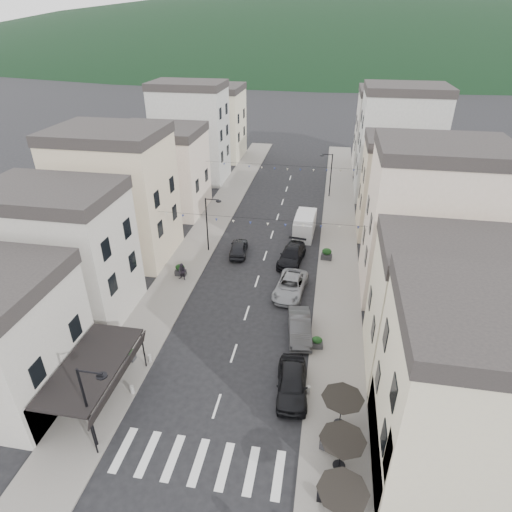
{
  "coord_description": "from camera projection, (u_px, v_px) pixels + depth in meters",
  "views": [
    {
      "loc": [
        5.8,
        -12.41,
        21.79
      ],
      "look_at": [
        0.15,
        19.65,
        3.5
      ],
      "focal_mm": 30.0,
      "sensor_mm": 36.0,
      "label": 1
    }
  ],
  "objects": [
    {
      "name": "ground",
      "position": [
        188.0,
        496.0,
        22.21
      ],
      "size": [
        700.0,
        700.0,
        0.0
      ],
      "primitive_type": "plane",
      "color": "black",
      "rests_on": "ground"
    },
    {
      "name": "sidewalk_left",
      "position": [
        211.0,
        226.0,
        50.79
      ],
      "size": [
        4.0,
        76.0,
        0.12
      ],
      "primitive_type": "cube",
      "color": "slate",
      "rests_on": "ground"
    },
    {
      "name": "sidewalk_right",
      "position": [
        339.0,
        235.0,
        48.52
      ],
      "size": [
        4.0,
        76.0,
        0.12
      ],
      "primitive_type": "cube",
      "color": "slate",
      "rests_on": "ground"
    },
    {
      "name": "hill_backdrop",
      "position": [
        330.0,
        54.0,
        279.77
      ],
      "size": [
        640.0,
        360.0,
        70.0
      ],
      "primitive_type": "ellipsoid",
      "color": "black",
      "rests_on": "ground"
    },
    {
      "name": "bistro_building",
      "position": [
        488.0,
        408.0,
        21.0
      ],
      "size": [
        10.0,
        8.0,
        10.0
      ],
      "primitive_type": "cube",
      "color": "beige",
      "rests_on": "ground"
    },
    {
      "name": "boutique_awning",
      "position": [
        95.0,
        367.0,
        26.07
      ],
      "size": [
        3.77,
        7.5,
        3.28
      ],
      "color": "black",
      "rests_on": "ground"
    },
    {
      "name": "buildings_row_left",
      "position": [
        167.0,
        159.0,
        53.82
      ],
      "size": [
        10.2,
        54.16,
        14.0
      ],
      "color": "#AEA9A0",
      "rests_on": "ground"
    },
    {
      "name": "buildings_row_right",
      "position": [
        407.0,
        173.0,
        48.33
      ],
      "size": [
        10.2,
        54.16,
        14.5
      ],
      "color": "beige",
      "rests_on": "ground"
    },
    {
      "name": "cafe_terrace",
      "position": [
        342.0,
        443.0,
        22.29
      ],
      "size": [
        2.5,
        8.1,
        2.53
      ],
      "color": "black",
      "rests_on": "ground"
    },
    {
      "name": "streetlamp_left_near",
      "position": [
        90.0,
        401.0,
        22.99
      ],
      "size": [
        1.7,
        0.56,
        6.0
      ],
      "color": "black",
      "rests_on": "ground"
    },
    {
      "name": "streetlamp_left_far",
      "position": [
        209.0,
        219.0,
        43.6
      ],
      "size": [
        1.7,
        0.56,
        6.0
      ],
      "color": "black",
      "rests_on": "ground"
    },
    {
      "name": "streetlamp_right_far",
      "position": [
        329.0,
        171.0,
        57.29
      ],
      "size": [
        1.7,
        0.56,
        6.0
      ],
      "color": "black",
      "rests_on": "ground"
    },
    {
      "name": "bollards",
      "position": [
        214.0,
        408.0,
        26.72
      ],
      "size": [
        11.66,
        10.26,
        0.6
      ],
      "color": "gray",
      "rests_on": "ground"
    },
    {
      "name": "bunting_near",
      "position": [
        259.0,
        222.0,
        38.33
      ],
      "size": [
        19.0,
        0.28,
        0.62
      ],
      "color": "black",
      "rests_on": "ground"
    },
    {
      "name": "bunting_far",
      "position": [
        281.0,
        168.0,
        52.06
      ],
      "size": [
        19.0,
        0.28,
        0.62
      ],
      "color": "black",
      "rests_on": "ground"
    },
    {
      "name": "parked_car_a",
      "position": [
        292.0,
        383.0,
        27.97
      ],
      "size": [
        2.42,
        5.12,
        1.69
      ],
      "primitive_type": "imported",
      "rotation": [
        0.0,
        0.0,
        0.09
      ],
      "color": "black",
      "rests_on": "ground"
    },
    {
      "name": "parked_car_b",
      "position": [
        300.0,
        327.0,
        33.07
      ],
      "size": [
        2.31,
        4.96,
        1.57
      ],
      "primitive_type": "imported",
      "rotation": [
        0.0,
        0.0,
        0.14
      ],
      "color": "#353638",
      "rests_on": "ground"
    },
    {
      "name": "parked_car_c",
      "position": [
        290.0,
        286.0,
        38.17
      ],
      "size": [
        3.08,
        5.67,
        1.51
      ],
      "primitive_type": "imported",
      "rotation": [
        0.0,
        0.0,
        -0.11
      ],
      "color": "gray",
      "rests_on": "ground"
    },
    {
      "name": "parked_car_d",
      "position": [
        292.0,
        255.0,
        43.07
      ],
      "size": [
        2.86,
        5.58,
        1.55
      ],
      "primitive_type": "imported",
      "rotation": [
        0.0,
        0.0,
        -0.13
      ],
      "color": "black",
      "rests_on": "ground"
    },
    {
      "name": "parked_car_e",
      "position": [
        239.0,
        248.0,
        44.52
      ],
      "size": [
        2.16,
        4.42,
        1.45
      ],
      "primitive_type": "imported",
      "rotation": [
        0.0,
        0.0,
        3.25
      ],
      "color": "black",
      "rests_on": "ground"
    },
    {
      "name": "delivery_van",
      "position": [
        305.0,
        224.0,
        48.27
      ],
      "size": [
        2.34,
        5.42,
        2.55
      ],
      "rotation": [
        0.0,
        0.0,
        -0.04
      ],
      "color": "silver",
      "rests_on": "ground"
    },
    {
      "name": "pedestrian_a",
      "position": [
        113.0,
        347.0,
        30.88
      ],
      "size": [
        0.66,
        0.54,
        1.56
      ],
      "primitive_type": "imported",
      "rotation": [
        0.0,
        0.0,
        0.33
      ],
      "color": "black",
      "rests_on": "sidewalk_left"
    },
    {
      "name": "pedestrian_b",
      "position": [
        182.0,
        272.0,
        39.88
      ],
      "size": [
        0.93,
        0.78,
        1.71
      ],
      "primitive_type": "imported",
      "rotation": [
        0.0,
        0.0,
        -0.18
      ],
      "color": "#251F29",
      "rests_on": "sidewalk_left"
    },
    {
      "name": "planter_la",
      "position": [
        128.0,
        353.0,
        30.68
      ],
      "size": [
        1.06,
        0.66,
        1.13
      ],
      "rotation": [
        0.0,
        0.0,
        -0.1
      ],
      "color": "#2D2D30",
      "rests_on": "sidewalk_left"
    },
    {
      "name": "planter_lb",
      "position": [
        180.0,
        270.0,
        40.73
      ],
      "size": [
        1.07,
        0.62,
        1.17
      ],
      "rotation": [
        0.0,
        0.0,
        0.04
      ],
      "color": "#2C2C2E",
      "rests_on": "sidewalk_left"
    },
    {
      "name": "planter_ra",
      "position": [
        329.0,
        443.0,
        24.26
      ],
      "size": [
        1.09,
        0.79,
        1.1
      ],
      "rotation": [
        0.0,
        0.0,
        -0.28
      ],
      "color": "#2F2F32",
      "rests_on": "sidewalk_right"
    },
    {
      "name": "planter_rb",
      "position": [
        317.0,
        342.0,
        31.79
      ],
      "size": [
        0.95,
        0.59,
        1.01
      ],
      "rotation": [
        0.0,
        0.0,
        0.11
      ],
      "color": "#313134",
      "rests_on": "sidewalk_right"
    },
    {
      "name": "planter_rc",
      "position": [
        327.0,
        254.0,
        43.38
      ],
      "size": [
        1.15,
        0.68,
        1.24
      ],
      "rotation": [
        0.0,
        0.0,
        -0.07
      ],
      "color": "#2A2A2D",
      "rests_on": "sidewalk_right"
    }
  ]
}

